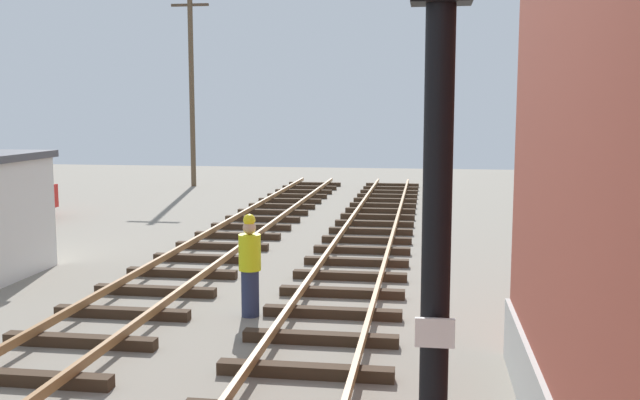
% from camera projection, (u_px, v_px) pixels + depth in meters
% --- Properties ---
extents(signal_mast, '(0.36, 0.40, 5.45)m').
position_uv_depth(signal_mast, '(438.00, 162.00, 4.38)').
color(signal_mast, black).
rests_on(signal_mast, ground).
extents(utility_pole_far, '(1.80, 0.24, 8.92)m').
position_uv_depth(utility_pole_far, '(192.00, 89.00, 34.46)').
color(utility_pole_far, brown).
rests_on(utility_pole_far, ground).
extents(track_worker_foreground, '(0.40, 0.40, 1.87)m').
position_uv_depth(track_worker_foreground, '(250.00, 266.00, 13.05)').
color(track_worker_foreground, '#262D4C').
rests_on(track_worker_foreground, ground).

